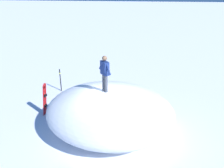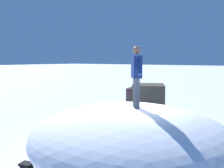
% 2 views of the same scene
% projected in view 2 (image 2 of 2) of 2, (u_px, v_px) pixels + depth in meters
% --- Properties ---
extents(ground, '(240.00, 240.00, 0.00)m').
position_uv_depth(ground, '(133.00, 162.00, 7.14)').
color(ground, white).
extents(snow_mound, '(6.78, 7.04, 1.73)m').
position_uv_depth(snow_mound, '(130.00, 137.00, 6.65)').
color(snow_mound, white).
rests_on(snow_mound, ground).
extents(snowboarder_standing, '(0.80, 0.69, 1.59)m').
position_uv_depth(snowboarder_standing, '(136.00, 73.00, 6.28)').
color(snowboarder_standing, '#333842').
rests_on(snowboarder_standing, snow_mound).
extents(rock_outcrop, '(3.01, 2.38, 1.59)m').
position_uv_depth(rock_outcrop, '(147.00, 100.00, 13.84)').
color(rock_outcrop, '#403E3D').
rests_on(rock_outcrop, ground).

